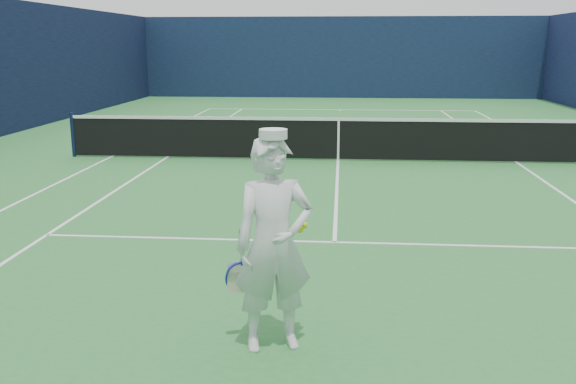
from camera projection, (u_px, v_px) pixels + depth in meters
The scene contains 5 objects.
ground at pixel (338, 160), 15.06m from camera, with size 80.00×80.00×0.00m, color #2C7434.
court_markings at pixel (338, 160), 15.06m from camera, with size 11.03×23.83×0.01m.
windscreen_fence at pixel (340, 74), 14.60m from camera, with size 20.12×36.12×4.00m.
tennis_net at pixel (338, 137), 14.93m from camera, with size 12.88×0.09×1.07m.
tennis_player at pixel (274, 244), 5.61m from camera, with size 0.89×0.65×1.98m.
Camera 1 is at (0.06, -14.88, 2.68)m, focal length 40.00 mm.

